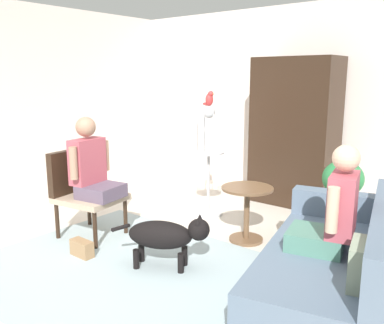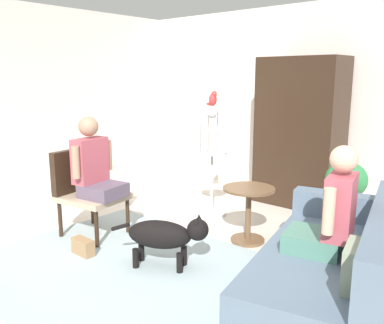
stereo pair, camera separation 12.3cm
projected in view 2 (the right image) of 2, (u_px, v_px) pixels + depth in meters
ground_plane at (162, 275)px, 3.63m from camera, size 7.34×7.34×0.00m
back_wall at (322, 104)px, 5.63m from camera, size 6.72×0.12×2.68m
left_wall at (13, 104)px, 5.59m from camera, size 0.12×6.65×2.68m
area_rug at (135, 274)px, 3.65m from camera, size 2.96×2.20×0.01m
couch at (333, 270)px, 3.08m from camera, size 1.29×1.99×0.82m
armchair at (84, 186)px, 4.52m from camera, size 0.72×0.68×0.93m
person_on_couch at (331, 213)px, 2.98m from camera, size 0.53×0.52×0.80m
person_on_armchair at (94, 165)px, 4.38m from camera, size 0.52×0.55×0.84m
round_end_table at (248, 208)px, 4.30m from camera, size 0.54×0.54×0.59m
dog at (165, 235)px, 3.72m from camera, size 0.83×0.51×0.51m
bird_cage_stand at (212, 163)px, 5.08m from camera, size 0.38×0.38×1.36m
parrot at (213, 99)px, 4.91m from camera, size 0.17×0.10×0.18m
potted_plant at (345, 194)px, 4.28m from camera, size 0.42×0.42×0.86m
armoire_cabinet at (300, 133)px, 5.47m from camera, size 1.08×0.56×1.95m
handbag at (83, 247)px, 4.03m from camera, size 0.25×0.11×0.16m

